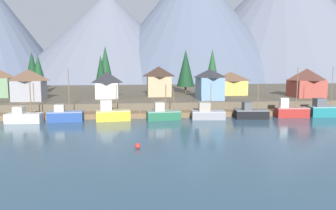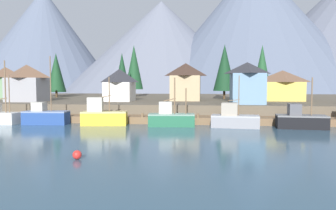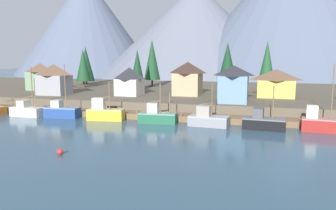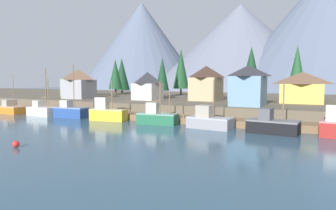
{
  "view_description": "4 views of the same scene",
  "coord_description": "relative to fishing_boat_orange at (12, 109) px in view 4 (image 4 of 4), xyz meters",
  "views": [
    {
      "loc": [
        -5.39,
        -62.68,
        10.84
      ],
      "look_at": [
        1.6,
        1.34,
        2.41
      ],
      "focal_mm": 35.02,
      "sensor_mm": 36.0,
      "label": 1
    },
    {
      "loc": [
        5.0,
        -46.4,
        5.86
      ],
      "look_at": [
        -0.36,
        1.07,
        2.72
      ],
      "focal_mm": 35.26,
      "sensor_mm": 36.0,
      "label": 2
    },
    {
      "loc": [
        16.78,
        -54.62,
        11.04
      ],
      "look_at": [
        0.7,
        3.79,
        2.27
      ],
      "focal_mm": 36.12,
      "sensor_mm": 36.0,
      "label": 3
    },
    {
      "loc": [
        22.55,
        -41.97,
        6.87
      ],
      "look_at": [
        -0.6,
        3.97,
        2.53
      ],
      "focal_mm": 31.92,
      "sensor_mm": 36.0,
      "label": 4
    }
  ],
  "objects": [
    {
      "name": "channel_buoy",
      "position": [
        28.88,
        -20.28,
        -0.64
      ],
      "size": [
        0.7,
        0.7,
        0.7
      ],
      "primitive_type": "sphere",
      "color": "red",
      "rests_on": "ground_plane"
    },
    {
      "name": "dock",
      "position": [
        33.7,
        3.9,
        -0.49
      ],
      "size": [
        80.0,
        4.0,
        1.6
      ],
      "color": "brown",
      "rests_on": "ground_plane"
    },
    {
      "name": "conifer_mid_left",
      "position": [
        19.98,
        28.66,
        7.4
      ],
      "size": [
        3.5,
        3.5,
        10.22
      ],
      "color": "#4C3823",
      "rests_on": "shoreline_bank"
    },
    {
      "name": "mountain_central_peak",
      "position": [
        14.94,
        134.1,
        24.03
      ],
      "size": [
        107.46,
        107.46,
        50.04
      ],
      "primitive_type": "cone",
      "color": "slate",
      "rests_on": "ground_plane"
    },
    {
      "name": "conifer_mid_right",
      "position": [
        -1.05,
        40.27,
        7.74
      ],
      "size": [
        5.07,
        5.07,
        11.42
      ],
      "color": "#4C3823",
      "rests_on": "shoreline_bank"
    },
    {
      "name": "ground_plane",
      "position": [
        33.7,
        21.91,
        -1.49
      ],
      "size": [
        400.0,
        400.0,
        1.0
      ],
      "primitive_type": "cube",
      "color": "#335166"
    },
    {
      "name": "fishing_boat_black",
      "position": [
        51.1,
        -0.03,
        0.11
      ],
      "size": [
        6.5,
        3.58,
        6.64
      ],
      "rotation": [
        0.0,
        0.0,
        -0.09
      ],
      "color": "black",
      "rests_on": "ground_plane"
    },
    {
      "name": "conifer_near_left",
      "position": [
        51.76,
        34.04,
        8.42
      ],
      "size": [
        4.19,
        4.19,
        12.26
      ],
      "color": "#4C3823",
      "rests_on": "shoreline_bank"
    },
    {
      "name": "fishing_boat_grey",
      "position": [
        42.56,
        0.06,
        0.17
      ],
      "size": [
        6.51,
        3.44,
        6.89
      ],
      "rotation": [
        0.0,
        0.0,
        -0.1
      ],
      "color": "gray",
      "rests_on": "ground_plane"
    },
    {
      "name": "house_white",
      "position": [
        22.47,
        16.91,
        4.64
      ],
      "size": [
        5.36,
        5.74,
        6.12
      ],
      "color": "silver",
      "rests_on": "shoreline_bank"
    },
    {
      "name": "fishing_boat_orange",
      "position": [
        0.0,
        0.0,
        0.0
      ],
      "size": [
        6.47,
        3.52,
        8.15
      ],
      "rotation": [
        0.0,
        0.0,
        -0.08
      ],
      "color": "#CC6B1E",
      "rests_on": "ground_plane"
    },
    {
      "name": "fishing_boat_green",
      "position": [
        34.01,
        0.27,
        0.13
      ],
      "size": [
        6.44,
        3.0,
        6.65
      ],
      "rotation": [
        0.0,
        0.0,
        0.08
      ],
      "color": "#1E5B3D",
      "rests_on": "ground_plane"
    },
    {
      "name": "house_tan",
      "position": [
        34.87,
        20.42,
        5.25
      ],
      "size": [
        5.97,
        6.8,
        7.32
      ],
      "color": "tan",
      "rests_on": "shoreline_bank"
    },
    {
      "name": "fishing_boat_yellow",
      "position": [
        24.45,
        0.22,
        0.31
      ],
      "size": [
        6.5,
        3.07,
        6.76
      ],
      "rotation": [
        0.0,
        0.0,
        0.13
      ],
      "color": "gold",
      "rests_on": "ground_plane"
    },
    {
      "name": "conifer_near_right",
      "position": [
        20.36,
        39.58,
        9.07
      ],
      "size": [
        4.65,
        4.65,
        13.27
      ],
      "color": "#4C3823",
      "rests_on": "shoreline_bank"
    },
    {
      "name": "house_grey",
      "position": [
        5.91,
        13.23,
        5.0
      ],
      "size": [
        6.65,
        5.5,
        6.82
      ],
      "color": "gray",
      "rests_on": "shoreline_bank"
    },
    {
      "name": "house_blue",
      "position": [
        45.6,
        11.33,
        5.0
      ],
      "size": [
        5.48,
        7.16,
        6.85
      ],
      "color": "#6689A8",
      "rests_on": "shoreline_bank"
    },
    {
      "name": "conifer_back_right",
      "position": [
        42.79,
        27.68,
        8.25
      ],
      "size": [
        4.77,
        4.77,
        11.74
      ],
      "color": "#4C3823",
      "rests_on": "shoreline_bank"
    },
    {
      "name": "house_green",
      "position": [
        -3.54,
        21.45,
        5.0
      ],
      "size": [
        6.11,
        4.87,
        6.84
      ],
      "color": "#6B8E66",
      "rests_on": "shoreline_bank"
    },
    {
      "name": "mountain_west_peak",
      "position": [
        -53.47,
        137.76,
        28.82
      ],
      "size": [
        85.88,
        85.88,
        59.63
      ],
      "primitive_type": "cone",
      "color": "slate",
      "rests_on": "ground_plane"
    },
    {
      "name": "shoreline_bank",
      "position": [
        33.7,
        33.91,
        0.26
      ],
      "size": [
        400.0,
        56.0,
        2.5
      ],
      "primitive_type": "cube",
      "color": "brown",
      "rests_on": "ground_plane"
    },
    {
      "name": "fishing_boat_blue",
      "position": [
        15.87,
        0.39,
        0.17
      ],
      "size": [
        6.37,
        2.78,
        9.73
      ],
      "rotation": [
        0.0,
        0.0,
        0.05
      ],
      "color": "navy",
      "rests_on": "ground_plane"
    },
    {
      "name": "conifer_back_left",
      "position": [
        3.14,
        31.19,
        7.57
      ],
      "size": [
        4.0,
        4.0,
        10.42
      ],
      "color": "#4C3823",
      "rests_on": "shoreline_bank"
    },
    {
      "name": "house_yellow",
      "position": [
        53.52,
        21.31,
        4.51
      ],
      "size": [
        7.78,
        5.71,
        5.87
      ],
      "color": "gold",
      "rests_on": "shoreline_bank"
    },
    {
      "name": "fishing_boat_white",
      "position": [
        8.64,
        0.22,
        0.07
      ],
      "size": [
        6.43,
        3.11,
        9.16
      ],
      "rotation": [
        0.0,
        0.0,
        -0.07
      ],
      "color": "silver",
      "rests_on": "ground_plane"
    }
  ]
}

